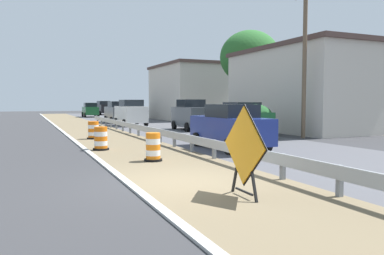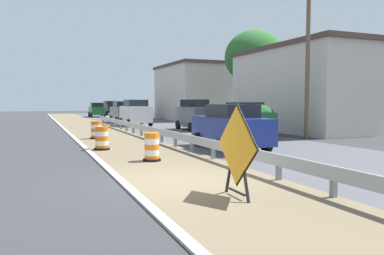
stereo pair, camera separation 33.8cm
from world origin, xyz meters
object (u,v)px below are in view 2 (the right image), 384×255
object	(u,v)px
car_lead_near_lane	(135,113)
warning_sign_diamond	(237,148)
traffic_barrel_close	(102,139)
utility_pole_near	(308,60)
car_mid_far_lane	(136,110)
car_lead_far_lane	(123,112)
car_distant_b	(230,127)
traffic_barrel_nearest	(152,148)
car_distant_c	(110,108)
car_trailing_far_lane	(97,110)
car_trailing_near_lane	(245,120)
traffic_barrel_mid	(96,131)
car_distant_a	(195,115)

from	to	relation	value
car_lead_near_lane	warning_sign_diamond	bearing A→B (deg)	169.51
traffic_barrel_close	utility_pole_near	distance (m)	12.23
warning_sign_diamond	traffic_barrel_close	size ratio (longest dim) A/B	2.04
car_mid_far_lane	utility_pole_near	size ratio (longest dim) A/B	0.53
car_lead_far_lane	car_distant_b	xyz separation A→B (m)	(-0.26, -22.92, -0.07)
traffic_barrel_close	car_distant_b	bearing A→B (deg)	-20.38
traffic_barrel_nearest	utility_pole_near	bearing A→B (deg)	23.71
warning_sign_diamond	car_lead_near_lane	bearing A→B (deg)	-97.69
car_lead_far_lane	car_distant_c	xyz separation A→B (m)	(3.03, 23.40, 0.04)
car_trailing_far_lane	car_distant_b	world-z (taller)	car_distant_b
traffic_barrel_close	car_distant_c	xyz separation A→B (m)	(8.52, 44.38, 0.64)
traffic_barrel_close	car_lead_near_lane	world-z (taller)	car_lead_near_lane
traffic_barrel_close	car_trailing_near_lane	xyz separation A→B (m)	(8.76, 2.79, 0.57)
car_lead_near_lane	car_trailing_far_lane	bearing A→B (deg)	-0.56
warning_sign_diamond	traffic_barrel_mid	bearing A→B (deg)	-85.19
traffic_barrel_nearest	car_distant_a	size ratio (longest dim) A/B	0.24
traffic_barrel_nearest	car_mid_far_lane	bearing A→B (deg)	76.78
car_trailing_near_lane	traffic_barrel_close	bearing A→B (deg)	-70.45
car_distant_a	utility_pole_near	distance (m)	9.51
traffic_barrel_close	car_lead_near_lane	bearing A→B (deg)	70.97
car_distant_b	car_distant_c	world-z (taller)	car_distant_c
traffic_barrel_mid	car_trailing_far_lane	world-z (taller)	car_trailing_far_lane
traffic_barrel_mid	utility_pole_near	world-z (taller)	utility_pole_near
car_lead_near_lane	car_distant_b	size ratio (longest dim) A/B	0.86
car_trailing_far_lane	car_distant_a	distance (m)	27.22
car_distant_a	car_distant_c	world-z (taller)	car_distant_a
car_trailing_near_lane	car_trailing_far_lane	world-z (taller)	car_trailing_near_lane
traffic_barrel_close	warning_sign_diamond	bearing A→B (deg)	-81.68
car_trailing_far_lane	car_distant_c	xyz separation A→B (m)	(3.38, 8.30, 0.13)
car_lead_near_lane	car_lead_far_lane	world-z (taller)	car_lead_near_lane
traffic_barrel_close	utility_pole_near	size ratio (longest dim) A/B	0.12
car_trailing_far_lane	car_distant_a	world-z (taller)	car_distant_a
car_lead_far_lane	warning_sign_diamond	bearing A→B (deg)	173.18
traffic_barrel_nearest	car_distant_b	xyz separation A→B (m)	(4.11, 1.87, 0.54)
traffic_barrel_mid	car_mid_far_lane	size ratio (longest dim) A/B	0.22
traffic_barrel_close	car_lead_near_lane	distance (m)	16.63
traffic_barrel_mid	car_distant_a	world-z (taller)	car_distant_a
car_distant_a	car_distant_c	xyz separation A→B (m)	(0.31, 35.34, -0.02)
traffic_barrel_nearest	utility_pole_near	xyz separation A→B (m)	(10.42, 4.58, 3.96)
traffic_barrel_close	car_mid_far_lane	bearing A→B (deg)	72.82
traffic_barrel_nearest	traffic_barrel_close	size ratio (longest dim) A/B	0.99
warning_sign_diamond	car_mid_far_lane	world-z (taller)	car_mid_far_lane
car_mid_far_lane	car_trailing_far_lane	bearing A→B (deg)	-159.69
car_lead_far_lane	utility_pole_near	distance (m)	21.37
car_mid_far_lane	car_distant_a	size ratio (longest dim) A/B	1.08
car_lead_far_lane	car_distant_c	bearing A→B (deg)	-6.50
traffic_barrel_nearest	car_distant_b	bearing A→B (deg)	24.42
traffic_barrel_nearest	car_distant_b	size ratio (longest dim) A/B	0.21
traffic_barrel_nearest	car_lead_far_lane	size ratio (longest dim) A/B	0.21
traffic_barrel_nearest	warning_sign_diamond	bearing A→B (deg)	-87.37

